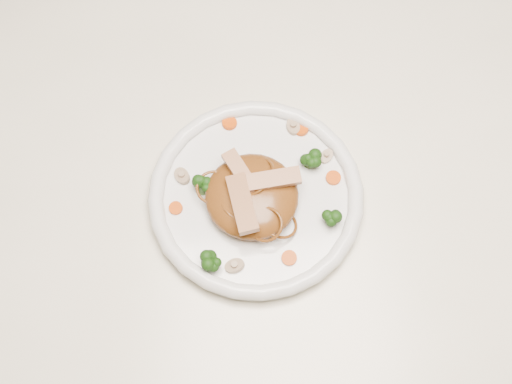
{
  "coord_description": "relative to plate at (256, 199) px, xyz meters",
  "views": [
    {
      "loc": [
        -0.09,
        -0.33,
        1.59
      ],
      "look_at": [
        -0.07,
        0.03,
        0.78
      ],
      "focal_mm": 49.56,
      "sensor_mm": 36.0,
      "label": 1
    }
  ],
  "objects": [
    {
      "name": "mushroom_2",
      "position": [
        -0.09,
        0.03,
        0.01
      ],
      "size": [
        0.03,
        0.03,
        0.01
      ],
      "primitive_type": "cylinder",
      "rotation": [
        0.0,
        0.0,
        -1.08
      ],
      "color": "tan",
      "rests_on": "plate"
    },
    {
      "name": "broccoli_3",
      "position": [
        0.09,
        -0.04,
        0.02
      ],
      "size": [
        0.03,
        0.03,
        0.03
      ],
      "primitive_type": null,
      "rotation": [
        0.0,
        0.0,
        -0.16
      ],
      "color": "#1A450E",
      "rests_on": "plate"
    },
    {
      "name": "noodle_mound",
      "position": [
        -0.01,
        -0.01,
        0.03
      ],
      "size": [
        0.15,
        0.15,
        0.04
      ],
      "primitive_type": "ellipsoid",
      "rotation": [
        0.0,
        0.0,
        0.28
      ],
      "color": "brown",
      "rests_on": "plate"
    },
    {
      "name": "chicken_a",
      "position": [
        0.02,
        0.0,
        0.05
      ],
      "size": [
        0.07,
        0.03,
        0.01
      ],
      "primitive_type": "cube",
      "rotation": [
        0.0,
        0.0,
        0.12
      ],
      "color": "tan",
      "rests_on": "noodle_mound"
    },
    {
      "name": "broccoli_0",
      "position": [
        0.07,
        0.04,
        0.02
      ],
      "size": [
        0.03,
        0.03,
        0.03
      ],
      "primitive_type": null,
      "rotation": [
        0.0,
        0.0,
        -0.03
      ],
      "color": "#1A450E",
      "rests_on": "plate"
    },
    {
      "name": "mushroom_1",
      "position": [
        0.1,
        0.05,
        0.01
      ],
      "size": [
        0.03,
        0.03,
        0.01
      ],
      "primitive_type": "cylinder",
      "rotation": [
        0.0,
        0.0,
        0.89
      ],
      "color": "tan",
      "rests_on": "plate"
    },
    {
      "name": "broccoli_1",
      "position": [
        -0.07,
        0.01,
        0.02
      ],
      "size": [
        0.03,
        0.03,
        0.03
      ],
      "primitive_type": null,
      "rotation": [
        0.0,
        0.0,
        -0.36
      ],
      "color": "#1A450E",
      "rests_on": "plate"
    },
    {
      "name": "carrot_3",
      "position": [
        -0.03,
        0.11,
        0.01
      ],
      "size": [
        0.02,
        0.02,
        0.0
      ],
      "primitive_type": "cylinder",
      "rotation": [
        0.0,
        0.0,
        0.26
      ],
      "color": "#C33F07",
      "rests_on": "plate"
    },
    {
      "name": "plate",
      "position": [
        0.0,
        0.0,
        0.0
      ],
      "size": [
        0.28,
        0.28,
        0.02
      ],
      "primitive_type": "cylinder",
      "rotation": [
        0.0,
        0.0,
        0.02
      ],
      "color": "white",
      "rests_on": "table"
    },
    {
      "name": "mushroom_0",
      "position": [
        -0.03,
        -0.09,
        0.01
      ],
      "size": [
        0.03,
        0.03,
        0.01
      ],
      "primitive_type": "cylinder",
      "rotation": [
        0.0,
        0.0,
        0.26
      ],
      "color": "tan",
      "rests_on": "plate"
    },
    {
      "name": "ground",
      "position": [
        0.07,
        -0.03,
        -0.76
      ],
      "size": [
        4.0,
        4.0,
        0.0
      ],
      "primitive_type": "plane",
      "color": "#51371B",
      "rests_on": "ground"
    },
    {
      "name": "chicken_c",
      "position": [
        -0.02,
        -0.03,
        0.05
      ],
      "size": [
        0.04,
        0.08,
        0.01
      ],
      "primitive_type": "cube",
      "rotation": [
        0.0,
        0.0,
        4.89
      ],
      "color": "tan",
      "rests_on": "noodle_mound"
    },
    {
      "name": "table",
      "position": [
        0.07,
        -0.03,
        -0.11
      ],
      "size": [
        1.2,
        0.8,
        0.75
      ],
      "color": "white",
      "rests_on": "ground"
    },
    {
      "name": "carrot_1",
      "position": [
        -0.1,
        -0.01,
        0.01
      ],
      "size": [
        0.02,
        0.02,
        0.0
      ],
      "primitive_type": "cylinder",
      "rotation": [
        0.0,
        0.0,
        -0.24
      ],
      "color": "#C33F07",
      "rests_on": "plate"
    },
    {
      "name": "broccoli_2",
      "position": [
        -0.06,
        -0.09,
        0.02
      ],
      "size": [
        0.03,
        0.03,
        0.03
      ],
      "primitive_type": null,
      "rotation": [
        0.0,
        0.0,
        -0.21
      ],
      "color": "#1A450E",
      "rests_on": "plate"
    },
    {
      "name": "carrot_2",
      "position": [
        0.1,
        0.02,
        0.01
      ],
      "size": [
        0.02,
        0.02,
        0.0
      ],
      "primitive_type": "cylinder",
      "rotation": [
        0.0,
        0.0,
        -0.14
      ],
      "color": "#C33F07",
      "rests_on": "plate"
    },
    {
      "name": "carrot_4",
      "position": [
        0.04,
        -0.09,
        0.01
      ],
      "size": [
        0.02,
        0.02,
        0.0
      ],
      "primitive_type": "cylinder",
      "rotation": [
        0.0,
        0.0,
        0.15
      ],
      "color": "#C33F07",
      "rests_on": "plate"
    },
    {
      "name": "chicken_b",
      "position": [
        -0.02,
        0.02,
        0.05
      ],
      "size": [
        0.04,
        0.06,
        0.01
      ],
      "primitive_type": "cube",
      "rotation": [
        0.0,
        0.0,
        2.06
      ],
      "color": "tan",
      "rests_on": "noodle_mound"
    },
    {
      "name": "mushroom_3",
      "position": [
        0.06,
        0.1,
        0.01
      ],
      "size": [
        0.03,
        0.03,
        0.01
      ],
      "primitive_type": "cylinder",
      "rotation": [
        0.0,
        0.0,
        1.72
      ],
      "color": "tan",
      "rests_on": "plate"
    },
    {
      "name": "carrot_0",
      "position": [
        0.07,
        0.09,
        0.01
      ],
      "size": [
        0.02,
        0.02,
        0.0
      ],
      "primitive_type": "cylinder",
      "rotation": [
        0.0,
        0.0,
        0.16
      ],
      "color": "#C33F07",
      "rests_on": "plate"
    }
  ]
}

